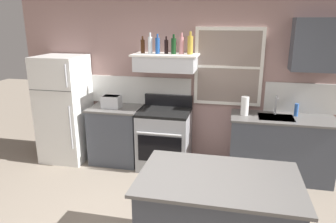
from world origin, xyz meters
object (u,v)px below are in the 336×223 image
(bottle_blue_liqueur, at_px, (158,45))
(bottle_balsamic_dark, at_px, (166,46))
(bottle_rose_pink, at_px, (182,45))
(stove_range, at_px, (165,138))
(refrigerator, at_px, (64,109))
(dish_soap_bottle, at_px, (296,110))
(toaster, at_px, (112,101))
(kitchen_island, at_px, (217,222))
(bottle_dark_green_wine, at_px, (174,46))
(bottle_champagne_gold_foil, at_px, (190,45))
(bottle_brown_stout, at_px, (143,46))
(bottle_clear_tall, at_px, (150,45))
(paper_towel_roll, at_px, (245,106))

(bottle_blue_liqueur, distance_m, bottle_balsamic_dark, 0.13)
(bottle_rose_pink, bearing_deg, stove_range, -153.21)
(refrigerator, bearing_deg, dish_soap_bottle, 2.60)
(toaster, height_order, kitchen_island, toaster)
(bottle_dark_green_wine, height_order, bottle_rose_pink, bottle_rose_pink)
(toaster, xyz_separation_m, bottle_blue_liqueur, (0.72, 0.09, 0.86))
(bottle_champagne_gold_foil, bearing_deg, kitchen_island, -74.18)
(bottle_blue_liqueur, bearing_deg, bottle_rose_pink, 6.54)
(bottle_dark_green_wine, bearing_deg, toaster, -173.63)
(refrigerator, bearing_deg, toaster, 0.90)
(dish_soap_bottle, bearing_deg, bottle_blue_liqueur, -178.23)
(stove_range, bearing_deg, bottle_dark_green_wine, 39.66)
(toaster, relative_size, bottle_brown_stout, 1.21)
(toaster, distance_m, bottle_clear_tall, 1.06)
(bottle_brown_stout, height_order, bottle_clear_tall, bottle_clear_tall)
(bottle_champagne_gold_foil, xyz_separation_m, paper_towel_roll, (0.81, -0.08, -0.83))
(bottle_blue_liqueur, height_order, kitchen_island, bottle_blue_liqueur)
(bottle_clear_tall, bearing_deg, bottle_rose_pink, 3.28)
(bottle_blue_liqueur, xyz_separation_m, bottle_rose_pink, (0.35, 0.04, 0.01))
(bottle_brown_stout, distance_m, dish_soap_bottle, 2.39)
(toaster, height_order, bottle_clear_tall, bottle_clear_tall)
(bottle_blue_liqueur, xyz_separation_m, bottle_balsamic_dark, (0.12, 0.04, -0.01))
(toaster, height_order, bottle_blue_liqueur, bottle_blue_liqueur)
(bottle_brown_stout, relative_size, paper_towel_roll, 0.91)
(stove_range, relative_size, bottle_balsamic_dark, 4.37)
(toaster, bearing_deg, dish_soap_bottle, 3.11)
(bottle_clear_tall, xyz_separation_m, bottle_dark_green_wine, (0.35, 0.01, -0.01))
(bottle_rose_pink, bearing_deg, bottle_dark_green_wine, -170.40)
(refrigerator, distance_m, bottle_balsamic_dark, 1.94)
(bottle_blue_liqueur, bearing_deg, dish_soap_bottle, 1.77)
(refrigerator, relative_size, stove_range, 1.55)
(bottle_clear_tall, distance_m, kitchen_island, 2.71)
(refrigerator, relative_size, bottle_brown_stout, 6.87)
(bottle_blue_liqueur, relative_size, paper_towel_roll, 1.05)
(refrigerator, xyz_separation_m, toaster, (0.81, 0.01, 0.16))
(bottle_clear_tall, xyz_separation_m, dish_soap_bottle, (2.11, 0.05, -0.87))
(stove_range, xyz_separation_m, bottle_brown_stout, (-0.35, 0.11, 1.38))
(refrigerator, height_order, toaster, refrigerator)
(bottle_brown_stout, bearing_deg, bottle_clear_tall, -10.36)
(stove_range, distance_m, paper_towel_roll, 1.30)
(bottle_balsamic_dark, bearing_deg, bottle_dark_green_wine, -9.53)
(refrigerator, height_order, dish_soap_bottle, refrigerator)
(bottle_brown_stout, height_order, bottle_rose_pink, bottle_rose_pink)
(bottle_clear_tall, relative_size, bottle_rose_pink, 1.00)
(bottle_clear_tall, height_order, bottle_rose_pink, same)
(bottle_balsamic_dark, distance_m, bottle_dark_green_wine, 0.11)
(bottle_rose_pink, bearing_deg, paper_towel_roll, -4.75)
(bottle_blue_liqueur, bearing_deg, stove_range, -32.94)
(bottle_blue_liqueur, bearing_deg, refrigerator, -176.32)
(bottle_brown_stout, distance_m, paper_towel_roll, 1.72)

